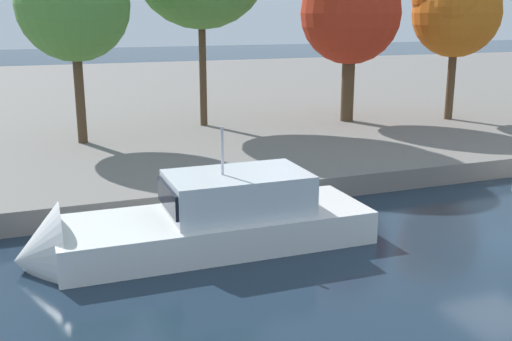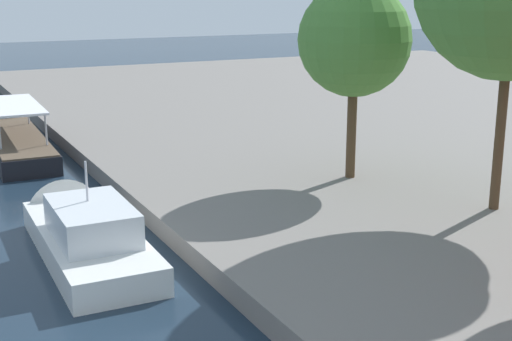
{
  "view_description": "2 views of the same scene",
  "coord_description": "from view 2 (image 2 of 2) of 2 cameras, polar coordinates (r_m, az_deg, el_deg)",
  "views": [
    {
      "loc": [
        -12.74,
        -12.84,
        6.4
      ],
      "look_at": [
        -6.1,
        4.21,
        1.66
      ],
      "focal_mm": 42.48,
      "sensor_mm": 36.0,
      "label": 1
    },
    {
      "loc": [
        14.92,
        -2.56,
        8.95
      ],
      "look_at": [
        -5.19,
        7.65,
        3.1
      ],
      "focal_mm": 49.83,
      "sensor_mm": 36.0,
      "label": 2
    }
  ],
  "objects": [
    {
      "name": "motor_yacht_1",
      "position": [
        25.56,
        -13.65,
        -5.03
      ],
      "size": [
        9.78,
        3.1,
        4.54
      ],
      "rotation": [
        0.0,
        0.0,
        3.13
      ],
      "color": "silver",
      "rests_on": "ground_plane"
    },
    {
      "name": "tree_1",
      "position": [
        30.9,
        7.94,
        10.71
      ],
      "size": [
        4.83,
        4.83,
        8.42
      ],
      "color": "#4C3823",
      "rests_on": "dock_promenade"
    },
    {
      "name": "tour_boat_0",
      "position": [
        42.16,
        -18.76,
        1.96
      ],
      "size": [
        13.11,
        3.19,
        3.84
      ],
      "rotation": [
        0.0,
        0.0,
        3.11
      ],
      "color": "black",
      "rests_on": "ground_plane"
    }
  ]
}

